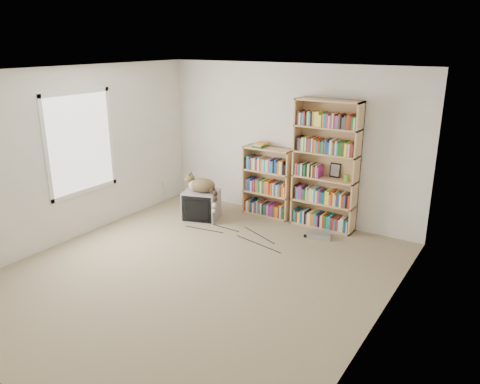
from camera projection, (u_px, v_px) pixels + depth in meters
The scene contains 16 objects.
floor at pixel (196, 274), 5.95m from camera, with size 4.50×5.00×0.01m, color gray.
wall_back at pixel (289, 143), 7.56m from camera, with size 4.50×0.02×2.50m, color silver.
wall_left at pixel (70, 156), 6.71m from camera, with size 0.02×5.00×2.50m, color silver.
wall_right at pixel (382, 217), 4.41m from camera, with size 0.02×5.00×2.50m, color silver.
ceiling at pixel (190, 72), 5.17m from camera, with size 4.50×5.00×0.02m, color white.
window at pixel (80, 143), 6.82m from camera, with size 0.02×1.22×1.52m, color white.
crt_tv at pixel (201, 205), 7.73m from camera, with size 0.67×0.64×0.48m.
cat at pixel (204, 188), 7.54m from camera, with size 0.70×0.45×0.51m.
bookcase_tall at pixel (326, 169), 7.18m from camera, with size 1.00×0.30×2.00m.
bookcase_short at pixel (269, 185), 7.82m from camera, with size 0.84×0.30×1.16m.
book_stack at pixel (261, 145), 7.66m from camera, with size 0.19×0.24×0.08m, color red.
green_mug at pixel (347, 178), 7.00m from camera, with size 0.09×0.09×0.10m, color #5F9D2C.
framed_print at pixel (335, 170), 7.18m from camera, with size 0.17×0.01×0.22m, color black.
dvd_player at pixel (319, 235), 7.04m from camera, with size 0.35×0.25×0.08m, color #B5B5BA.
wall_outlet at pixel (164, 184), 8.55m from camera, with size 0.01×0.08×0.13m, color silver.
floor_cables at pixel (238, 232), 7.24m from camera, with size 1.20×0.70×0.01m, color black, non-canonical shape.
Camera 1 is at (3.34, -4.19, 2.84)m, focal length 35.00 mm.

